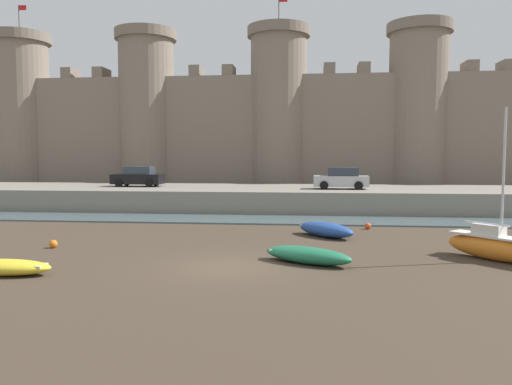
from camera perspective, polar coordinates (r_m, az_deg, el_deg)
name	(u,v)px	position (r m, az deg, el deg)	size (l,w,h in m)	color
ground_plane	(227,267)	(19.18, -3.31, -8.50)	(160.00, 160.00, 0.00)	#423528
water_channel	(261,219)	(32.44, 0.55, -3.08)	(80.00, 4.50, 0.10)	slate
quay_road	(269,198)	(39.54, 1.54, -0.61)	(67.12, 10.00, 1.64)	gray
castle	(278,121)	(51.33, 2.58, 8.13)	(61.44, 6.32, 20.01)	gray
sailboat_foreground_right	(495,245)	(22.40, 25.66, -5.47)	(3.54, 3.85, 6.13)	orange
rowboat_near_channel_right	(307,255)	(19.79, 5.90, -7.09)	(3.84, 2.77, 0.65)	#1E6B47
rowboat_midflat_right	(4,267)	(19.96, -26.86, -7.59)	(3.49, 1.23, 0.56)	yellow
rowboat_midflat_left	(326,229)	(26.17, 7.95, -4.18)	(3.43, 3.44, 0.75)	#234793
mooring_buoy_off_centre	(53,244)	(24.69, -22.15, -5.47)	(0.37, 0.37, 0.37)	orange
mooring_buoy_near_shore	(368,226)	(29.25, 12.66, -3.75)	(0.36, 0.36, 0.36)	#E04C1E
car_quay_centre_west	(341,179)	(38.37, 9.73, 1.56)	(4.14, 1.96, 1.62)	#B2B5B7
car_quay_centre_east	(138,177)	(42.00, -13.33, 1.75)	(4.14, 1.96, 1.62)	black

